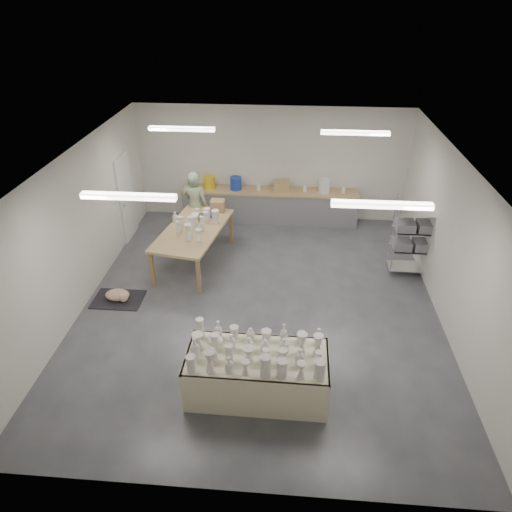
# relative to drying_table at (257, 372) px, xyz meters

# --- Properties ---
(room) EXTENTS (8.00, 8.02, 3.00)m
(room) POSITION_rel_drying_table_xyz_m (-0.23, 2.42, 1.62)
(room) COLOR #424449
(room) RESTS_ON ground
(back_counter) EXTENTS (4.60, 0.60, 1.24)m
(back_counter) POSITION_rel_drying_table_xyz_m (-0.14, 6.01, 0.05)
(back_counter) COLOR tan
(back_counter) RESTS_ON ground
(wire_shelf) EXTENTS (0.88, 0.48, 1.80)m
(wire_shelf) POSITION_rel_drying_table_xyz_m (3.07, 3.73, 0.48)
(wire_shelf) COLOR silver
(wire_shelf) RESTS_ON ground
(drying_table) EXTENTS (2.18, 1.05, 1.14)m
(drying_table) POSITION_rel_drying_table_xyz_m (0.00, 0.00, 0.00)
(drying_table) COLOR olive
(drying_table) RESTS_ON ground
(work_table) EXTENTS (1.57, 2.53, 1.26)m
(work_table) POSITION_rel_drying_table_xyz_m (-1.67, 3.84, 0.46)
(work_table) COLOR tan
(work_table) RESTS_ON ground
(rug) EXTENTS (1.00, 0.70, 0.02)m
(rug) POSITION_rel_drying_table_xyz_m (-3.03, 2.20, -0.42)
(rug) COLOR black
(rug) RESTS_ON ground
(cat) EXTENTS (0.53, 0.40, 0.21)m
(cat) POSITION_rel_drying_table_xyz_m (-3.00, 2.19, -0.31)
(cat) COLOR white
(cat) RESTS_ON rug
(potter) EXTENTS (0.71, 0.54, 1.78)m
(potter) POSITION_rel_drying_table_xyz_m (-1.89, 4.92, 0.46)
(potter) COLOR gray
(potter) RESTS_ON ground
(red_stool) EXTENTS (0.34, 0.34, 0.31)m
(red_stool) POSITION_rel_drying_table_xyz_m (-1.89, 5.19, -0.16)
(red_stool) COLOR #B12519
(red_stool) RESTS_ON ground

